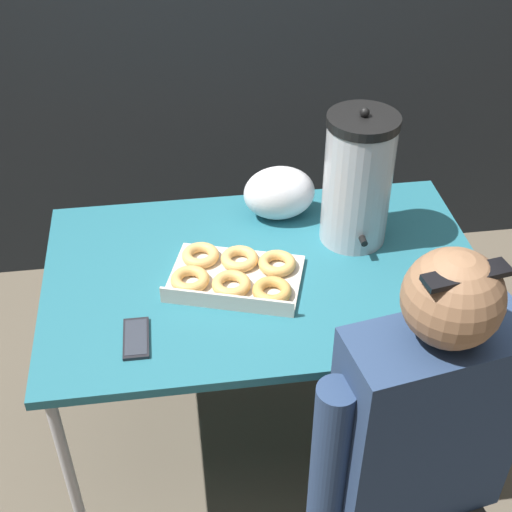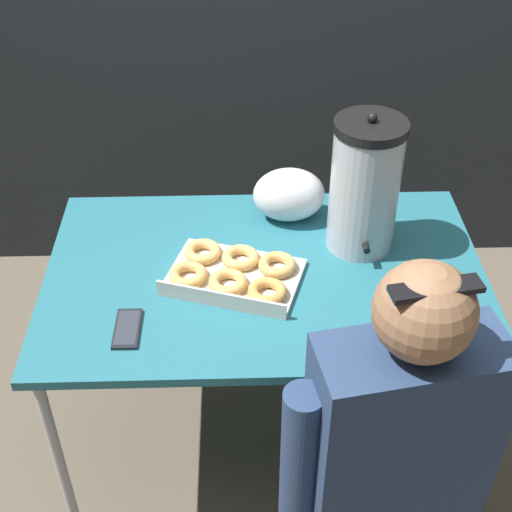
{
  "view_description": "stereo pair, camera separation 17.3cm",
  "coord_description": "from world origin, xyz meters",
  "px_view_note": "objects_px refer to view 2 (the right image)",
  "views": [
    {
      "loc": [
        -0.25,
        -1.59,
        2.07
      ],
      "look_at": [
        -0.03,
        0.0,
        0.8
      ],
      "focal_mm": 50.0,
      "sensor_mm": 36.0,
      "label": 1
    },
    {
      "loc": [
        -0.08,
        -1.6,
        2.07
      ],
      "look_at": [
        -0.03,
        0.0,
        0.8
      ],
      "focal_mm": 50.0,
      "sensor_mm": 36.0,
      "label": 2
    }
  ],
  "objects_px": {
    "coffee_urn": "(365,186)",
    "person_seated": "(391,478)",
    "donut_box": "(234,274)",
    "cell_phone": "(127,329)"
  },
  "relations": [
    {
      "from": "coffee_urn",
      "to": "donut_box",
      "type": "bearing_deg",
      "value": -157.04
    },
    {
      "from": "cell_phone",
      "to": "person_seated",
      "type": "relative_size",
      "value": 0.12
    },
    {
      "from": "coffee_urn",
      "to": "person_seated",
      "type": "relative_size",
      "value": 0.36
    },
    {
      "from": "donut_box",
      "to": "person_seated",
      "type": "height_order",
      "value": "person_seated"
    },
    {
      "from": "donut_box",
      "to": "person_seated",
      "type": "distance_m",
      "value": 0.7
    },
    {
      "from": "donut_box",
      "to": "person_seated",
      "type": "bearing_deg",
      "value": -39.52
    },
    {
      "from": "cell_phone",
      "to": "person_seated",
      "type": "bearing_deg",
      "value": -29.36
    },
    {
      "from": "donut_box",
      "to": "cell_phone",
      "type": "bearing_deg",
      "value": -127.04
    },
    {
      "from": "donut_box",
      "to": "person_seated",
      "type": "xyz_separation_m",
      "value": [
        0.37,
        -0.58,
        -0.17
      ]
    },
    {
      "from": "donut_box",
      "to": "cell_phone",
      "type": "relative_size",
      "value": 2.91
    }
  ]
}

